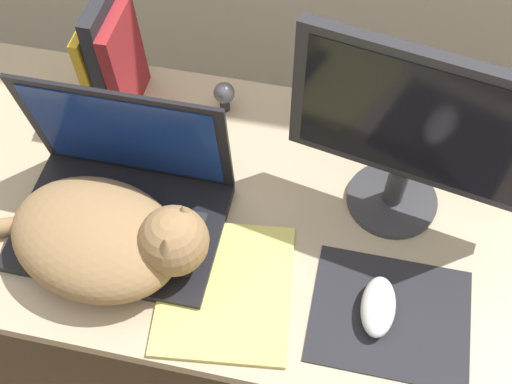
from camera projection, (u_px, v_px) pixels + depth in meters
The scene contains 9 objects.
desk at pixel (210, 225), 1.24m from camera, with size 1.36×0.62×0.75m.
laptop at pixel (122, 199), 1.11m from camera, with size 0.36×0.25×0.26m.
cat at pixel (107, 238), 1.05m from camera, with size 0.43×0.28×0.15m.
external_monitor at pixel (413, 132), 1.01m from camera, with size 0.40×0.16×0.36m.
mousepad at pixel (390, 315), 1.04m from camera, with size 0.26×0.21×0.00m.
computer_mouse at pixel (378, 306), 1.02m from camera, with size 0.06×0.11×0.04m.
book_row at pixel (112, 59), 1.22m from camera, with size 0.08×0.14×0.24m.
notepad at pixel (225, 289), 1.06m from camera, with size 0.25×0.28×0.01m.
webcam at pixel (224, 94), 1.26m from camera, with size 0.04×0.04×0.07m.
Camera 1 is at (0.22, -0.31, 1.72)m, focal length 45.00 mm.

